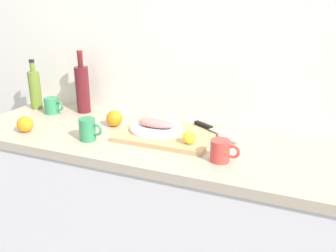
{
  "coord_description": "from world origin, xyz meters",
  "views": [
    {
      "loc": [
        0.57,
        -1.41,
        1.52
      ],
      "look_at": [
        -0.04,
        0.04,
        0.95
      ],
      "focal_mm": 39.48,
      "sensor_mm": 36.0,
      "label": 1
    }
  ],
  "objects_px": {
    "cutting_board": "(168,134)",
    "lemon_0": "(189,137)",
    "white_plate": "(156,128)",
    "coffee_mug_0": "(88,129)",
    "coffee_mug_2": "(52,106)",
    "coffee_mug_1": "(221,151)",
    "fish_fillet": "(156,123)",
    "wine_bottle": "(82,88)",
    "olive_oil_bottle": "(35,89)",
    "chef_knife": "(211,128)",
    "orange_0": "(25,124)"
  },
  "relations": [
    {
      "from": "orange_0",
      "to": "lemon_0",
      "type": "bearing_deg",
      "value": 8.39
    },
    {
      "from": "fish_fillet",
      "to": "coffee_mug_0",
      "type": "relative_size",
      "value": 1.62
    },
    {
      "from": "cutting_board",
      "to": "olive_oil_bottle",
      "type": "xyz_separation_m",
      "value": [
        -0.86,
        0.12,
        0.1
      ]
    },
    {
      "from": "cutting_board",
      "to": "coffee_mug_2",
      "type": "bearing_deg",
      "value": 173.94
    },
    {
      "from": "lemon_0",
      "to": "coffee_mug_1",
      "type": "bearing_deg",
      "value": -25.82
    },
    {
      "from": "chef_knife",
      "to": "coffee_mug_1",
      "type": "distance_m",
      "value": 0.29
    },
    {
      "from": "coffee_mug_2",
      "to": "orange_0",
      "type": "bearing_deg",
      "value": -75.61
    },
    {
      "from": "white_plate",
      "to": "coffee_mug_2",
      "type": "bearing_deg",
      "value": 173.86
    },
    {
      "from": "white_plate",
      "to": "fish_fillet",
      "type": "xyz_separation_m",
      "value": [
        0.0,
        -0.0,
        0.03
      ]
    },
    {
      "from": "coffee_mug_0",
      "to": "olive_oil_bottle",
      "type": "bearing_deg",
      "value": 151.6
    },
    {
      "from": "coffee_mug_2",
      "to": "chef_knife",
      "type": "bearing_deg",
      "value": 1.59
    },
    {
      "from": "coffee_mug_0",
      "to": "coffee_mug_2",
      "type": "distance_m",
      "value": 0.48
    },
    {
      "from": "wine_bottle",
      "to": "lemon_0",
      "type": "bearing_deg",
      "value": -19.75
    },
    {
      "from": "coffee_mug_2",
      "to": "orange_0",
      "type": "xyz_separation_m",
      "value": [
        0.07,
        -0.28,
        -0.01
      ]
    },
    {
      "from": "orange_0",
      "to": "coffee_mug_1",
      "type": "bearing_deg",
      "value": 2.4
    },
    {
      "from": "olive_oil_bottle",
      "to": "coffee_mug_2",
      "type": "relative_size",
      "value": 2.36
    },
    {
      "from": "fish_fillet",
      "to": "orange_0",
      "type": "height_order",
      "value": "orange_0"
    },
    {
      "from": "chef_knife",
      "to": "orange_0",
      "type": "xyz_separation_m",
      "value": [
        -0.82,
        -0.3,
        0.01
      ]
    },
    {
      "from": "fish_fillet",
      "to": "coffee_mug_0",
      "type": "distance_m",
      "value": 0.31
    },
    {
      "from": "white_plate",
      "to": "chef_knife",
      "type": "height_order",
      "value": "chef_knife"
    },
    {
      "from": "white_plate",
      "to": "lemon_0",
      "type": "xyz_separation_m",
      "value": [
        0.2,
        -0.1,
        0.02
      ]
    },
    {
      "from": "white_plate",
      "to": "olive_oil_bottle",
      "type": "xyz_separation_m",
      "value": [
        -0.8,
        0.11,
        0.08
      ]
    },
    {
      "from": "coffee_mug_1",
      "to": "orange_0",
      "type": "height_order",
      "value": "coffee_mug_1"
    },
    {
      "from": "coffee_mug_0",
      "to": "cutting_board",
      "type": "bearing_deg",
      "value": 29.99
    },
    {
      "from": "cutting_board",
      "to": "coffee_mug_0",
      "type": "bearing_deg",
      "value": -150.01
    },
    {
      "from": "orange_0",
      "to": "fish_fillet",
      "type": "bearing_deg",
      "value": 19.86
    },
    {
      "from": "olive_oil_bottle",
      "to": "coffee_mug_1",
      "type": "distance_m",
      "value": 1.19
    },
    {
      "from": "cutting_board",
      "to": "lemon_0",
      "type": "bearing_deg",
      "value": -33.67
    },
    {
      "from": "coffee_mug_0",
      "to": "coffee_mug_1",
      "type": "xyz_separation_m",
      "value": [
        0.6,
        0.01,
        -0.01
      ]
    },
    {
      "from": "fish_fillet",
      "to": "olive_oil_bottle",
      "type": "relative_size",
      "value": 0.65
    },
    {
      "from": "lemon_0",
      "to": "olive_oil_bottle",
      "type": "height_order",
      "value": "olive_oil_bottle"
    },
    {
      "from": "white_plate",
      "to": "coffee_mug_1",
      "type": "height_order",
      "value": "coffee_mug_1"
    },
    {
      "from": "lemon_0",
      "to": "white_plate",
      "type": "bearing_deg",
      "value": 154.04
    },
    {
      "from": "coffee_mug_0",
      "to": "coffee_mug_2",
      "type": "relative_size",
      "value": 0.95
    },
    {
      "from": "chef_knife",
      "to": "orange_0",
      "type": "bearing_deg",
      "value": -129.2
    },
    {
      "from": "olive_oil_bottle",
      "to": "wine_bottle",
      "type": "distance_m",
      "value": 0.29
    },
    {
      "from": "fish_fillet",
      "to": "wine_bottle",
      "type": "relative_size",
      "value": 0.54
    },
    {
      "from": "olive_oil_bottle",
      "to": "coffee_mug_2",
      "type": "distance_m",
      "value": 0.17
    },
    {
      "from": "orange_0",
      "to": "coffee_mug_0",
      "type": "bearing_deg",
      "value": 4.51
    },
    {
      "from": "chef_knife",
      "to": "coffee_mug_2",
      "type": "bearing_deg",
      "value": -148.08
    },
    {
      "from": "olive_oil_bottle",
      "to": "orange_0",
      "type": "relative_size",
      "value": 3.66
    },
    {
      "from": "coffee_mug_1",
      "to": "olive_oil_bottle",
      "type": "bearing_deg",
      "value": 166.1
    },
    {
      "from": "fish_fillet",
      "to": "chef_knife",
      "type": "relative_size",
      "value": 0.68
    },
    {
      "from": "chef_knife",
      "to": "olive_oil_bottle",
      "type": "bearing_deg",
      "value": -150.7
    },
    {
      "from": "cutting_board",
      "to": "white_plate",
      "type": "xyz_separation_m",
      "value": [
        -0.06,
        0.01,
        0.02
      ]
    },
    {
      "from": "fish_fillet",
      "to": "lemon_0",
      "type": "xyz_separation_m",
      "value": [
        0.2,
        -0.1,
        -0.0
      ]
    },
    {
      "from": "olive_oil_bottle",
      "to": "orange_0",
      "type": "height_order",
      "value": "olive_oil_bottle"
    },
    {
      "from": "olive_oil_bottle",
      "to": "orange_0",
      "type": "xyz_separation_m",
      "value": [
        0.22,
        -0.32,
        -0.07
      ]
    },
    {
      "from": "fish_fillet",
      "to": "coffee_mug_0",
      "type": "bearing_deg",
      "value": -143.45
    },
    {
      "from": "wine_bottle",
      "to": "coffee_mug_2",
      "type": "distance_m",
      "value": 0.19
    }
  ]
}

